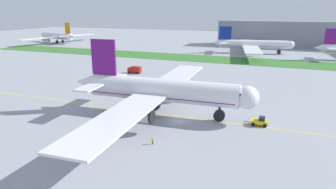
{
  "coord_description": "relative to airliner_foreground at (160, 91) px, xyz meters",
  "views": [
    {
      "loc": [
        23.89,
        -67.03,
        26.87
      ],
      "look_at": [
        -5.6,
        7.89,
        4.12
      ],
      "focal_mm": 32.85,
      "sensor_mm": 36.0,
      "label": 1
    }
  ],
  "objects": [
    {
      "name": "airliner_foreground",
      "position": [
        0.0,
        0.0,
        0.0
      ],
      "size": [
        49.48,
        76.63,
        18.99
      ],
      "color": "white",
      "rests_on": "ground"
    },
    {
      "name": "terminal_building",
      "position": [
        33.86,
        167.41,
        2.56
      ],
      "size": [
        108.01,
        20.0,
        18.0
      ],
      "primitive_type": "cube",
      "color": "gray",
      "rests_on": "ground"
    },
    {
      "name": "apron_taxi_line",
      "position": [
        5.89,
        0.54,
        -6.43
      ],
      "size": [
        280.0,
        0.36,
        0.01
      ],
      "primitive_type": "cube",
      "color": "yellow",
      "rests_on": "ground"
    },
    {
      "name": "parked_airliner_far_centre",
      "position": [
        8.32,
        124.44,
        -1.01
      ],
      "size": [
        48.72,
        78.06,
        15.99
      ],
      "color": "white",
      "rests_on": "ground"
    },
    {
      "name": "pushback_tug",
      "position": [
        25.05,
        1.34,
        -5.43
      ],
      "size": [
        5.55,
        2.63,
        2.23
      ],
      "color": "yellow",
      "rests_on": "ground"
    },
    {
      "name": "ground_plane",
      "position": [
        5.89,
        -2.95,
        -6.44
      ],
      "size": [
        600.0,
        600.0,
        0.0
      ],
      "primitive_type": "plane",
      "color": "#9399A0",
      "rests_on": "ground"
    },
    {
      "name": "service_truck_baggage_loader",
      "position": [
        -30.44,
        44.4,
        -4.84
      ],
      "size": [
        5.81,
        2.75,
        2.96
      ],
      "color": "#B21E19",
      "rests_on": "ground"
    },
    {
      "name": "grass_median_strip",
      "position": [
        5.89,
        93.24,
        -6.39
      ],
      "size": [
        320.0,
        24.0,
        0.1
      ],
      "primitive_type": "cube",
      "color": "#38722D",
      "rests_on": "ground"
    },
    {
      "name": "traffic_cone_near_nose",
      "position": [
        -23.84,
        -8.96,
        -6.16
      ],
      "size": [
        0.36,
        0.36,
        0.58
      ],
      "color": "#F2590C",
      "rests_on": "ground"
    },
    {
      "name": "parked_airliner_far_left",
      "position": [
        -141.52,
        127.23,
        -1.0
      ],
      "size": [
        41.46,
        65.1,
        16.04
      ],
      "color": "white",
      "rests_on": "ground"
    },
    {
      "name": "ground_crew_wingwalker_port",
      "position": [
        5.72,
        -17.44,
        -5.49
      ],
      "size": [
        0.54,
        0.3,
        1.56
      ],
      "color": "black",
      "rests_on": "ground"
    }
  ]
}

